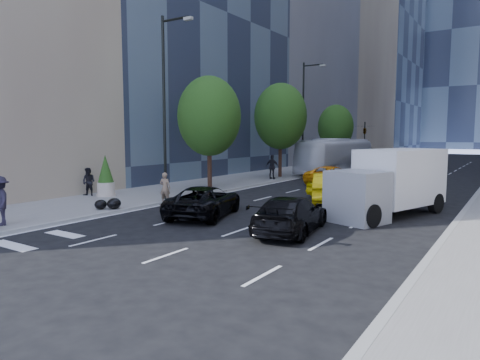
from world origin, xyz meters
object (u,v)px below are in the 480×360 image
Objects in this scene: black_sedan_mercedes at (291,214)px; planter_shrub at (106,176)px; box_truck at (389,182)px; black_sedan_lincoln at (205,201)px; city_bus at (336,156)px; skateboarder at (165,190)px.

planter_shrub is (-13.16, 2.00, 0.60)m from black_sedan_mercedes.
black_sedan_lincoln is at bearing -127.25° from box_truck.
black_sedan_mercedes is 6.11m from box_truck.
box_truck reaches higher than black_sedan_lincoln.
black_sedan_mercedes is at bearing -71.09° from city_bus.
black_sedan_lincoln is 0.41× the size of city_bus.
skateboarder is 11.31m from box_truck.
city_bus is (-7.62, 24.94, 1.00)m from black_sedan_mercedes.
black_sedan_lincoln is at bearing -81.46° from city_bus.
city_bus is at bearing -82.07° from black_sedan_mercedes.
city_bus reaches higher than skateboarder.
box_truck is (10.69, 3.60, 0.74)m from skateboarder.
black_sedan_lincoln is 4.88m from black_sedan_mercedes.
black_sedan_lincoln is 8.45m from planter_shrub.
skateboarder is 8.65m from black_sedan_mercedes.
city_bus reaches higher than planter_shrub.
box_truck is 2.80× the size of planter_shrub.
box_truck is at bearing -121.17° from black_sedan_mercedes.
skateboarder is at bearing -142.79° from box_truck.
black_sedan_lincoln is 0.75× the size of box_truck.
skateboarder is 4.76m from planter_shrub.
planter_shrub is at bearing -25.69° from black_sedan_lincoln.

